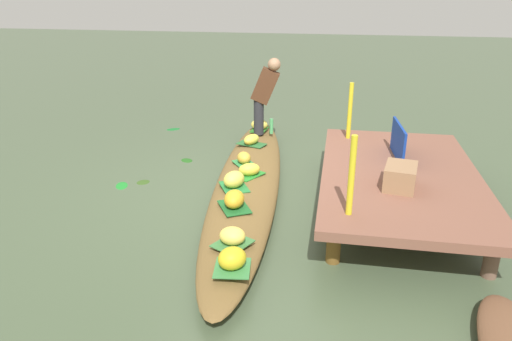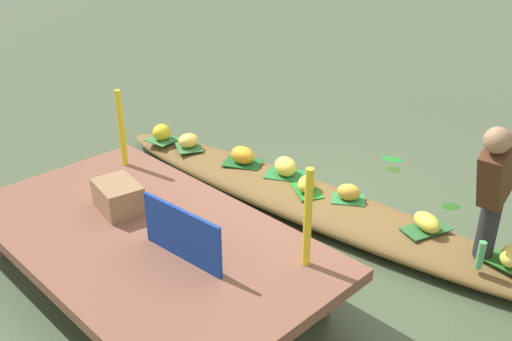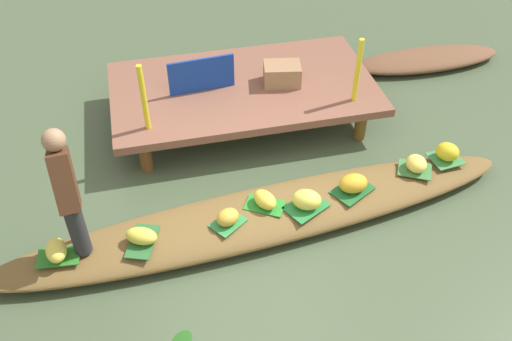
# 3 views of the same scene
# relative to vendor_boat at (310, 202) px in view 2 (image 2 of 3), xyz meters

# --- Properties ---
(canal_water) EXTENTS (40.00, 40.00, 0.00)m
(canal_water) POSITION_rel_vendor_boat_xyz_m (0.00, 0.00, -0.12)
(canal_water) COLOR #45553A
(canal_water) RESTS_ON ground
(dock_platform) EXTENTS (3.20, 1.80, 0.49)m
(dock_platform) POSITION_rel_vendor_boat_xyz_m (0.21, 1.85, 0.31)
(dock_platform) COLOR brown
(dock_platform) RESTS_ON ground
(vendor_boat) EXTENTS (5.53, 1.30, 0.25)m
(vendor_boat) POSITION_rel_vendor_boat_xyz_m (0.00, 0.00, 0.00)
(vendor_boat) COLOR brown
(vendor_boat) RESTS_ON ground
(leaf_mat_0) EXTENTS (0.50, 0.45, 0.01)m
(leaf_mat_0) POSITION_rel_vendor_boat_xyz_m (0.97, 0.03, 0.13)
(leaf_mat_0) COLOR #1E6028
(leaf_mat_0) RESTS_ON vendor_boat
(banana_bunch_0) EXTENTS (0.30, 0.23, 0.19)m
(banana_bunch_0) POSITION_rel_vendor_boat_xyz_m (0.97, 0.03, 0.22)
(banana_bunch_0) COLOR gold
(banana_bunch_0) RESTS_ON vendor_boat
(leaf_mat_1) EXTENTS (0.44, 0.41, 0.01)m
(leaf_mat_1) POSITION_rel_vendor_boat_xyz_m (1.74, 0.19, 0.13)
(leaf_mat_1) COLOR #3C783C
(leaf_mat_1) RESTS_ON vendor_boat
(banana_bunch_1) EXTENTS (0.24, 0.27, 0.17)m
(banana_bunch_1) POSITION_rel_vendor_boat_xyz_m (1.74, 0.19, 0.21)
(banana_bunch_1) COLOR #F4D457
(banana_bunch_1) RESTS_ON vendor_boat
(leaf_mat_2) EXTENTS (0.41, 0.28, 0.01)m
(leaf_mat_2) POSITION_rel_vendor_boat_xyz_m (-1.97, -0.19, 0.13)
(leaf_mat_2) COLOR #286E23
(leaf_mat_2) RESTS_ON vendor_boat
(leaf_mat_3) EXTENTS (0.50, 0.45, 0.01)m
(leaf_mat_3) POSITION_rel_vendor_boat_xyz_m (0.43, -0.09, 0.13)
(leaf_mat_3) COLOR #277A38
(leaf_mat_3) RESTS_ON vendor_boat
(banana_bunch_3) EXTENTS (0.36, 0.32, 0.20)m
(banana_bunch_3) POSITION_rel_vendor_boat_xyz_m (0.43, -0.09, 0.23)
(banana_bunch_3) COLOR #E8D951
(banana_bunch_3) RESTS_ON vendor_boat
(leaf_mat_4) EXTENTS (0.45, 0.40, 0.01)m
(leaf_mat_4) POSITION_rel_vendor_boat_xyz_m (0.03, 0.03, 0.13)
(leaf_mat_4) COLOR #28852B
(leaf_mat_4) RESTS_ON vendor_boat
(banana_bunch_4) EXTENTS (0.28, 0.33, 0.16)m
(banana_bunch_4) POSITION_rel_vendor_boat_xyz_m (0.03, 0.03, 0.21)
(banana_bunch_4) COLOR yellow
(banana_bunch_4) RESTS_ON vendor_boat
(leaf_mat_5) EXTENTS (0.37, 0.48, 0.01)m
(leaf_mat_5) POSITION_rel_vendor_boat_xyz_m (-1.20, -0.18, 0.13)
(leaf_mat_5) COLOR #2B6330
(leaf_mat_5) RESTS_ON vendor_boat
(banana_bunch_5) EXTENTS (0.35, 0.29, 0.15)m
(banana_bunch_5) POSITION_rel_vendor_boat_xyz_m (-1.20, -0.18, 0.20)
(banana_bunch_5) COLOR #DECD44
(banana_bunch_5) RESTS_ON vendor_boat
(leaf_mat_6) EXTENTS (0.40, 0.38, 0.01)m
(leaf_mat_6) POSITION_rel_vendor_boat_xyz_m (-0.37, -0.13, 0.13)
(leaf_mat_6) COLOR #318742
(leaf_mat_6) RESTS_ON vendor_boat
(banana_bunch_6) EXTENTS (0.29, 0.26, 0.16)m
(banana_bunch_6) POSITION_rel_vendor_boat_xyz_m (-0.37, -0.13, 0.21)
(banana_bunch_6) COLOR gold
(banana_bunch_6) RESTS_ON vendor_boat
(leaf_mat_7) EXTENTS (0.36, 0.35, 0.01)m
(leaf_mat_7) POSITION_rel_vendor_boat_xyz_m (2.14, 0.28, 0.13)
(leaf_mat_7) COLOR #3A8142
(leaf_mat_7) RESTS_ON vendor_boat
(banana_bunch_7) EXTENTS (0.33, 0.34, 0.20)m
(banana_bunch_7) POSITION_rel_vendor_boat_xyz_m (2.14, 0.28, 0.23)
(banana_bunch_7) COLOR gold
(banana_bunch_7) RESTS_ON vendor_boat
(vendor_person) EXTENTS (0.22, 0.47, 1.22)m
(vendor_person) POSITION_rel_vendor_boat_xyz_m (-1.75, -0.06, 0.82)
(vendor_person) COLOR #28282D
(vendor_person) RESTS_ON vendor_boat
(water_bottle) EXTENTS (0.06, 0.06, 0.25)m
(water_bottle) POSITION_rel_vendor_boat_xyz_m (-1.80, 0.04, 0.25)
(water_bottle) COLOR #50AD64
(water_bottle) RESTS_ON vendor_boat
(market_banner) EXTENTS (0.79, 0.09, 0.43)m
(market_banner) POSITION_rel_vendor_boat_xyz_m (-0.29, 1.85, 0.58)
(market_banner) COLOR navy
(market_banner) RESTS_ON dock_platform
(railing_post_west) EXTENTS (0.06, 0.06, 0.79)m
(railing_post_west) POSITION_rel_vendor_boat_xyz_m (-0.99, 1.25, 0.76)
(railing_post_west) COLOR yellow
(railing_post_west) RESTS_ON dock_platform
(railing_post_east) EXTENTS (0.06, 0.06, 0.79)m
(railing_post_east) POSITION_rel_vendor_boat_xyz_m (1.41, 1.25, 0.76)
(railing_post_east) COLOR yellow
(railing_post_east) RESTS_ON dock_platform
(produce_crate) EXTENTS (0.49, 0.39, 0.25)m
(produce_crate) POSITION_rel_vendor_boat_xyz_m (0.68, 1.79, 0.50)
(produce_crate) COLOR #946E4C
(produce_crate) RESTS_ON dock_platform
(drifting_plant_1) EXTENTS (0.26, 0.26, 0.01)m
(drifting_plant_1) POSITION_rel_vendor_boat_xyz_m (-0.98, -1.15, -0.12)
(drifting_plant_1) COLOR #21571A
(drifting_plant_1) RESTS_ON ground
(drifting_plant_2) EXTENTS (0.31, 0.25, 0.01)m
(drifting_plant_2) POSITION_rel_vendor_boat_xyz_m (0.11, -1.71, -0.12)
(drifting_plant_2) COLOR #1E8229
(drifting_plant_2) RESTS_ON ground
(drifting_plant_3) EXTENTS (0.24, 0.23, 0.01)m
(drifting_plant_3) POSITION_rel_vendor_boat_xyz_m (-0.06, -1.47, -0.12)
(drifting_plant_3) COLOR #33521D
(drifting_plant_3) RESTS_ON ground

